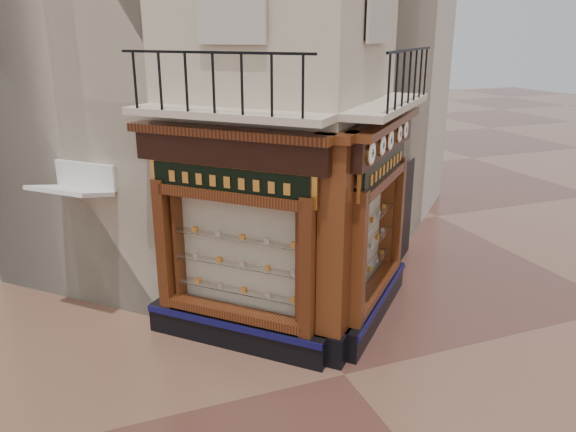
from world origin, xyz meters
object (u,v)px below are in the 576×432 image
clock_a (371,153)px  clock_d (399,134)px  corner_pilaster (334,256)px  clock_e (405,129)px  signboard_left (229,181)px  signboard_right (384,167)px  clock_b (382,145)px  awning (85,316)px  clock_c (390,140)px

clock_a → clock_d: bearing=0.0°
corner_pilaster → clock_e: bearing=-8.5°
signboard_left → clock_d: bearing=-129.4°
signboard_right → clock_b: bearing=-170.7°
clock_a → awning: 6.65m
clock_b → clock_d: bearing=0.0°
clock_c → clock_e: size_ratio=1.07×
clock_b → clock_c: (0.39, 0.39, 0.00)m
awning → signboard_left: bearing=-176.8°
clock_e → signboard_left: size_ratio=0.16×
clock_d → awning: bearing=117.2°
clock_a → clock_e: bearing=0.0°
clock_e → awning: size_ratio=0.25×
clock_d → corner_pilaster: bearing=169.6°
awning → clock_c: bearing=-158.9°
clock_e → awning: clock_e is taller
clock_e → clock_a: bearing=-180.0°
corner_pilaster → awning: (-3.94, 3.23, -1.95)m
corner_pilaster → clock_b: (1.06, 0.46, 1.67)m
clock_b → signboard_left: 2.63m
clock_c → signboard_left: clock_c is taller
corner_pilaster → clock_d: 2.90m
clock_c → signboard_right: clock_c is taller
awning → clock_e: bearing=-148.6°
signboard_right → signboard_left: bearing=135.0°
clock_c → signboard_right: size_ratio=0.18×
clock_c → awning: bearing=111.1°
clock_a → clock_e: clock_a is taller
clock_d → clock_b: bearing=-180.0°
clock_e → corner_pilaster: bearing=171.5°
awning → corner_pilaster: bearing=-174.4°
clock_a → awning: bearing=99.3°
clock_e → clock_b: bearing=-180.0°
clock_b → awning: (-5.00, 2.78, -3.62)m
clock_d → clock_e: size_ratio=0.94×
clock_b → clock_e: 1.78m
clock_c → signboard_left: size_ratio=0.17×
clock_a → awning: size_ratio=0.28×
clock_e → clock_d: bearing=-180.0°
awning → signboard_left: signboard_left is taller
clock_b → awning: clock_b is taller
clock_a → signboard_left: clock_a is taller
clock_b → signboard_right: clock_b is taller
clock_c → clock_e: 1.23m
clock_c → signboard_right: 0.55m
clock_c → signboard_left: 2.96m
clock_e → signboard_right: (-0.86, -0.70, -0.52)m
corner_pilaster → clock_e: 3.33m
clock_a → awning: clock_a is taller
clock_c → signboard_left: bearing=131.7°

